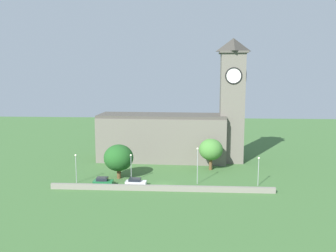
% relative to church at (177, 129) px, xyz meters
% --- Properties ---
extents(ground_plane, '(200.00, 200.00, 0.00)m').
position_rel_church_xyz_m(ground_plane, '(-2.08, -7.96, -8.40)').
color(ground_plane, '#3D6633').
extents(church, '(39.29, 12.17, 32.34)m').
position_rel_church_xyz_m(church, '(0.00, 0.00, 0.00)').
color(church, '#666056').
rests_on(church, ground).
extents(quay_barrier, '(45.21, 0.70, 1.14)m').
position_rel_church_xyz_m(quay_barrier, '(-2.08, -26.05, -7.83)').
color(quay_barrier, gray).
rests_on(quay_barrier, ground).
extents(car_green, '(4.10, 2.20, 1.82)m').
position_rel_church_xyz_m(car_green, '(-14.56, -23.54, -7.49)').
color(car_green, '#1E6B38').
rests_on(car_green, ground).
extents(car_white, '(4.42, 2.35, 1.66)m').
position_rel_church_xyz_m(car_white, '(-7.69, -23.23, -7.56)').
color(car_white, silver).
rests_on(car_white, ground).
extents(streetlamp_west_end, '(0.44, 0.44, 6.30)m').
position_rel_church_xyz_m(streetlamp_west_end, '(-20.78, -21.82, -4.13)').
color(streetlamp_west_end, '#9EA0A5').
rests_on(streetlamp_west_end, ground).
extents(streetlamp_west_mid, '(0.44, 0.44, 6.09)m').
position_rel_church_xyz_m(streetlamp_west_mid, '(-9.11, -20.24, -4.25)').
color(streetlamp_west_mid, '#9EA0A5').
rests_on(streetlamp_west_mid, ground).
extents(streetlamp_central, '(0.44, 0.44, 7.89)m').
position_rel_church_xyz_m(streetlamp_central, '(5.24, -20.98, -3.22)').
color(streetlamp_central, '#9EA0A5').
rests_on(streetlamp_central, ground).
extents(streetlamp_east_mid, '(0.44, 0.44, 6.15)m').
position_rel_church_xyz_m(streetlamp_east_mid, '(17.97, -21.41, -4.22)').
color(streetlamp_east_mid, '#9EA0A5').
rests_on(streetlamp_east_mid, ground).
extents(tree_riverside_west, '(6.59, 6.59, 7.72)m').
position_rel_church_xyz_m(tree_riverside_west, '(-12.26, -18.04, -3.67)').
color(tree_riverside_west, brown).
rests_on(tree_riverside_west, ground).
extents(tree_churchyard, '(5.80, 5.80, 7.68)m').
position_rel_church_xyz_m(tree_churchyard, '(8.71, -9.47, -3.37)').
color(tree_churchyard, brown).
rests_on(tree_churchyard, ground).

